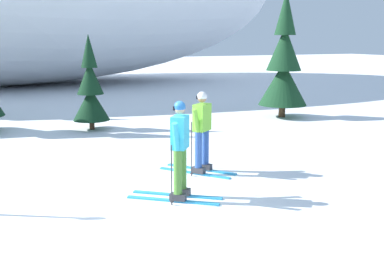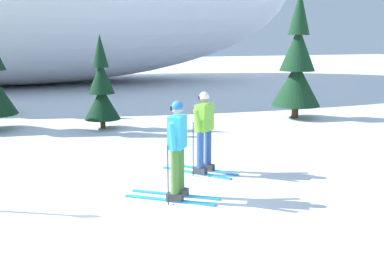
{
  "view_description": "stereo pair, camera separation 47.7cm",
  "coord_description": "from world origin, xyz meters",
  "px_view_note": "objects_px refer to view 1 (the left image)",
  "views": [
    {
      "loc": [
        -2.22,
        -7.35,
        2.8
      ],
      "look_at": [
        1.34,
        0.63,
        0.95
      ],
      "focal_mm": 43.73,
      "sensor_mm": 36.0,
      "label": 1
    },
    {
      "loc": [
        -1.78,
        -7.53,
        2.8
      ],
      "look_at": [
        1.34,
        0.63,
        0.95
      ],
      "focal_mm": 43.73,
      "sensor_mm": 36.0,
      "label": 2
    }
  ],
  "objects_px": {
    "skier_lime_jacket": "(202,131)",
    "skier_cyan_jacket": "(180,149)",
    "pine_tree_far_right": "(284,65)",
    "pine_tree_center_right": "(90,90)"
  },
  "relations": [
    {
      "from": "skier_cyan_jacket",
      "to": "pine_tree_center_right",
      "type": "xyz_separation_m",
      "value": [
        -0.01,
        7.13,
        0.32
      ]
    },
    {
      "from": "skier_cyan_jacket",
      "to": "pine_tree_far_right",
      "type": "distance_m",
      "value": 9.54
    },
    {
      "from": "pine_tree_center_right",
      "to": "pine_tree_far_right",
      "type": "xyz_separation_m",
      "value": [
        6.79,
        -0.48,
        0.63
      ]
    },
    {
      "from": "skier_lime_jacket",
      "to": "skier_cyan_jacket",
      "type": "xyz_separation_m",
      "value": [
        -1.07,
        -1.37,
        0.01
      ]
    },
    {
      "from": "skier_lime_jacket",
      "to": "pine_tree_center_right",
      "type": "xyz_separation_m",
      "value": [
        -1.08,
        5.76,
        0.33
      ]
    },
    {
      "from": "skier_lime_jacket",
      "to": "pine_tree_center_right",
      "type": "relative_size",
      "value": 0.59
    },
    {
      "from": "skier_cyan_jacket",
      "to": "pine_tree_far_right",
      "type": "height_order",
      "value": "pine_tree_far_right"
    },
    {
      "from": "pine_tree_center_right",
      "to": "skier_lime_jacket",
      "type": "bearing_deg",
      "value": -79.35
    },
    {
      "from": "skier_lime_jacket",
      "to": "pine_tree_far_right",
      "type": "bearing_deg",
      "value": 42.75
    },
    {
      "from": "skier_cyan_jacket",
      "to": "pine_tree_far_right",
      "type": "relative_size",
      "value": 0.39
    }
  ]
}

